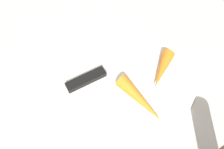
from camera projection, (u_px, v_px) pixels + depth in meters
ground_plane at (112, 77)px, 0.60m from camera, size 1.40×1.40×0.00m
cutting_board at (112, 76)px, 0.60m from camera, size 0.36×0.26×0.01m
knife at (91, 77)px, 0.58m from camera, size 0.12×0.18×0.01m
carrot_short at (162, 70)px, 0.58m from camera, size 0.04×0.10×0.03m
carrot_long at (141, 100)px, 0.54m from camera, size 0.12×0.07×0.03m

